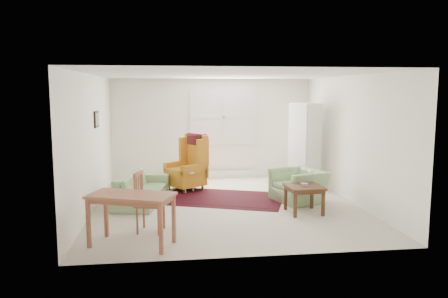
{
  "coord_description": "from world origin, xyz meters",
  "views": [
    {
      "loc": [
        -1.1,
        -8.24,
        2.19
      ],
      "look_at": [
        0.0,
        0.3,
        1.05
      ],
      "focal_mm": 35.0,
      "sensor_mm": 36.0,
      "label": 1
    }
  ],
  "objects": [
    {
      "name": "stool",
      "position": [
        -0.7,
        1.14,
        0.23
      ],
      "size": [
        0.38,
        0.38,
        0.46
      ],
      "primitive_type": null,
      "rotation": [
        0.0,
        0.0,
        0.11
      ],
      "color": "white",
      "rests_on": "ground"
    },
    {
      "name": "rug",
      "position": [
        -0.01,
        0.46,
        0.01
      ],
      "size": [
        2.84,
        2.32,
        0.02
      ],
      "primitive_type": null,
      "rotation": [
        0.0,
        0.0,
        -0.35
      ],
      "color": "black",
      "rests_on": "ground"
    },
    {
      "name": "armchair",
      "position": [
        1.47,
        0.07,
        0.38
      ],
      "size": [
        1.12,
        1.2,
        0.76
      ],
      "primitive_type": "imported",
      "rotation": [
        0.0,
        0.0,
        -1.25
      ],
      "color": "#82A56E",
      "rests_on": "ground"
    },
    {
      "name": "cabinet",
      "position": [
        2.03,
        1.46,
        0.96
      ],
      "size": [
        0.6,
        0.85,
        1.92
      ],
      "primitive_type": null,
      "rotation": [
        0.0,
        0.0,
        0.28
      ],
      "color": "white",
      "rests_on": "ground"
    },
    {
      "name": "sofa",
      "position": [
        -1.64,
        0.43,
        0.39
      ],
      "size": [
        1.11,
        2.05,
        0.78
      ],
      "primitive_type": "imported",
      "rotation": [
        0.0,
        0.0,
        1.38
      ],
      "color": "#82A56E",
      "rests_on": "ground"
    },
    {
      "name": "room",
      "position": [
        0.02,
        0.21,
        1.26
      ],
      "size": [
        5.04,
        5.54,
        2.51
      ],
      "color": "beige",
      "rests_on": "ground"
    },
    {
      "name": "wingback_chair",
      "position": [
        -0.73,
        1.38,
        0.63
      ],
      "size": [
        1.04,
        1.03,
        1.26
      ],
      "primitive_type": null,
      "rotation": [
        0.0,
        0.0,
        -0.95
      ],
      "color": "#C37D1E",
      "rests_on": "ground"
    },
    {
      "name": "desk",
      "position": [
        -1.63,
        -2.09,
        0.37
      ],
      "size": [
        1.32,
        0.98,
        0.75
      ],
      "primitive_type": null,
      "rotation": [
        0.0,
        0.0,
        -0.37
      ],
      "color": "#9B593E",
      "rests_on": "ground"
    },
    {
      "name": "coffee_table",
      "position": [
        1.32,
        -0.78,
        0.25
      ],
      "size": [
        0.66,
        0.66,
        0.51
      ],
      "primitive_type": null,
      "rotation": [
        0.0,
        0.0,
        0.06
      ],
      "color": "#492816",
      "rests_on": "ground"
    },
    {
      "name": "desk_chair",
      "position": [
        -1.39,
        -1.5,
        0.47
      ],
      "size": [
        0.5,
        0.5,
        0.95
      ],
      "primitive_type": null,
      "rotation": [
        0.0,
        0.0,
        1.32
      ],
      "color": "#9B593E",
      "rests_on": "ground"
    }
  ]
}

